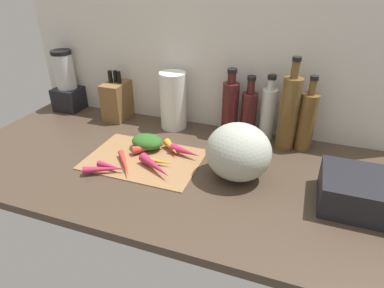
{
  "coord_description": "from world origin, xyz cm",
  "views": [
    {
      "loc": [
        43.0,
        -96.11,
        65.99
      ],
      "look_at": [
        8.63,
        -0.23,
        9.8
      ],
      "focal_mm": 30.51,
      "sensor_mm": 36.0,
      "label": 1
    }
  ],
  "objects": [
    {
      "name": "paper_towel_roll",
      "position": [
        -10.92,
        29.5,
        12.76
      ],
      "size": [
        11.69,
        11.69,
        25.52
      ],
      "primitive_type": "cylinder",
      "color": "white",
      "rests_on": "ground_plane"
    },
    {
      "name": "bottle_3",
      "position": [
        39.0,
        27.01,
        15.41
      ],
      "size": [
        7.33,
        7.33,
        37.06
      ],
      "color": "brown",
      "rests_on": "ground_plane"
    },
    {
      "name": "bottle_4",
      "position": [
        46.09,
        28.27,
        12.4
      ],
      "size": [
        6.73,
        6.73,
        30.42
      ],
      "color": "brown",
      "rests_on": "ground_plane"
    },
    {
      "name": "carrot_2",
      "position": [
        -3.23,
        -3.69,
        1.99
      ],
      "size": [
        10.79,
        2.91,
        2.38
      ],
      "primitive_type": "cone",
      "rotation": [
        0.0,
        1.57,
        0.05
      ],
      "color": "orange",
      "rests_on": "cutting_board"
    },
    {
      "name": "carrot_5",
      "position": [
        -10.31,
        4.65,
        2.42
      ],
      "size": [
        13.51,
        12.53,
        3.24
      ],
      "primitive_type": "cone",
      "rotation": [
        0.0,
        1.57,
        0.73
      ],
      "color": "red",
      "rests_on": "cutting_board"
    },
    {
      "name": "carrot_3",
      "position": [
        3.88,
        5.52,
        2.59
      ],
      "size": [
        13.46,
        6.41,
        3.58
      ],
      "primitive_type": "cone",
      "rotation": [
        0.0,
        1.57,
        -0.23
      ],
      "color": "#B2264C",
      "rests_on": "cutting_board"
    },
    {
      "name": "carrot_6",
      "position": [
        -2.42,
        6.79,
        2.4
      ],
      "size": [
        9.79,
        9.79,
        3.2
      ],
      "primitive_type": "cone",
      "rotation": [
        0.0,
        1.57,
        -0.79
      ],
      "color": "orange",
      "rests_on": "cutting_board"
    },
    {
      "name": "carrot_7",
      "position": [
        -14.48,
        -9.18,
        1.97
      ],
      "size": [
        12.77,
        14.88,
        2.34
      ],
      "primitive_type": "cone",
      "rotation": [
        0.0,
        1.57,
        -0.89
      ],
      "color": "red",
      "rests_on": "cutting_board"
    },
    {
      "name": "carrot_1",
      "position": [
        -2.57,
        -7.93,
        2.58
      ],
      "size": [
        16.32,
        11.73,
        3.56
      ],
      "primitive_type": "cone",
      "rotation": [
        0.0,
        1.57,
        -0.54
      ],
      "color": "#B2264C",
      "rests_on": "cutting_board"
    },
    {
      "name": "cutting_board",
      "position": [
        -10.6,
        -1.49,
        0.4
      ],
      "size": [
        43.08,
        29.87,
        0.8
      ],
      "primitive_type": "cube",
      "color": "#997047",
      "rests_on": "ground_plane"
    },
    {
      "name": "knife_block",
      "position": [
        -40.17,
        30.7,
        9.13
      ],
      "size": [
        9.5,
        16.68,
        23.25
      ],
      "color": "brown",
      "rests_on": "ground_plane"
    },
    {
      "name": "ground_plane",
      "position": [
        0.0,
        0.0,
        -1.5
      ],
      "size": [
        170.0,
        80.0,
        3.0
      ],
      "primitive_type": "cube",
      "color": "#47382B"
    },
    {
      "name": "bottle_2",
      "position": [
        30.57,
        31.96,
        11.94
      ],
      "size": [
        6.26,
        6.26,
        27.99
      ],
      "color": "silver",
      "rests_on": "ground_plane"
    },
    {
      "name": "bottle_1",
      "position": [
        22.83,
        30.89,
        11.0
      ],
      "size": [
        6.57,
        6.57,
        27.15
      ],
      "color": "#471919",
      "rests_on": "ground_plane"
    },
    {
      "name": "bottle_0",
      "position": [
        14.92,
        30.15,
        12.71
      ],
      "size": [
        7.02,
        7.02,
        29.55
      ],
      "color": "#471919",
      "rests_on": "ground_plane"
    },
    {
      "name": "dish_rack",
      "position": [
        66.57,
        -3.5,
        5.12
      ],
      "size": [
        27.81,
        20.95,
        10.24
      ],
      "primitive_type": "cube",
      "color": "black",
      "rests_on": "ground_plane"
    },
    {
      "name": "carrot_greens_pile",
      "position": [
        -12.8,
        6.26,
        3.53
      ],
      "size": [
        12.91,
        9.93,
        5.46
      ],
      "primitive_type": "ellipsoid",
      "color": "#2D6023",
      "rests_on": "cutting_board"
    },
    {
      "name": "carrot_4",
      "position": [
        -18.94,
        -15.03,
        2.15
      ],
      "size": [
        15.0,
        8.92,
        2.69
      ],
      "primitive_type": "cone",
      "rotation": [
        0.0,
        1.57,
        0.44
      ],
      "color": "#B2264C",
      "rests_on": "cutting_board"
    },
    {
      "name": "wall_back",
      "position": [
        0.0,
        38.5,
        30.0
      ],
      "size": [
        170.0,
        3.0,
        60.0
      ],
      "primitive_type": "cube",
      "color": "silver",
      "rests_on": "ground_plane"
    },
    {
      "name": "winter_squash",
      "position": [
        25.52,
        -0.68,
        10.07
      ],
      "size": [
        22.63,
        20.85,
        20.15
      ],
      "primitive_type": "ellipsoid",
      "color": "#B2B7A8",
      "rests_on": "ground_plane"
    },
    {
      "name": "carrot_0",
      "position": [
        -17.7,
        -12.73,
        2.02
      ],
      "size": [
        11.67,
        3.15,
        2.43
      ],
      "primitive_type": "cone",
      "rotation": [
        0.0,
        1.57,
        -0.06
      ],
      "color": "#B2264C",
      "rests_on": "cutting_board"
    },
    {
      "name": "blender_appliance",
      "position": [
        -69.57,
        31.34,
        12.93
      ],
      "size": [
        12.93,
        12.93,
        30.03
      ],
      "color": "black",
      "rests_on": "ground_plane"
    }
  ]
}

